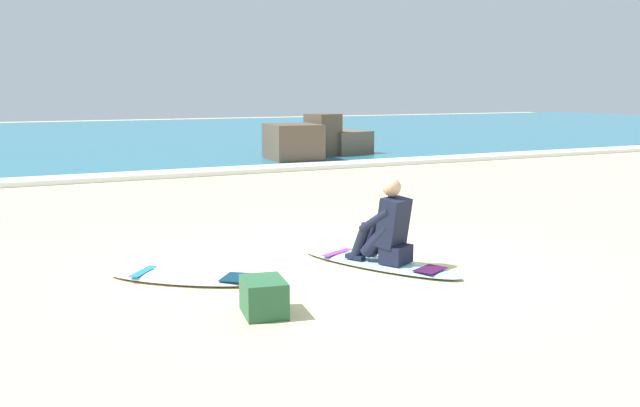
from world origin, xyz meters
TOP-DOWN VIEW (x-y plane):
  - ground_plane at (0.00, 0.00)m, footprint 80.00×80.00m
  - sea at (0.00, 22.63)m, footprint 80.00×28.00m
  - breaking_foam at (0.00, 8.93)m, footprint 80.00×0.90m
  - surfboard_main at (0.27, -0.25)m, footprint 1.35×2.11m
  - surfer_seated at (0.32, -0.35)m, footprint 0.60×0.77m
  - surfboard_spare_near at (-1.84, 0.12)m, footprint 1.65×1.49m
  - rock_outcrop_distant at (4.85, 10.73)m, footprint 3.58×2.62m
  - beach_bag at (-1.52, -1.26)m, footprint 0.44×0.54m

SIDE VIEW (x-z plane):
  - ground_plane at x=0.00m, z-range 0.00..0.00m
  - surfboard_main at x=0.27m, z-range 0.00..0.07m
  - surfboard_spare_near at x=-1.84m, z-range 0.00..0.07m
  - sea at x=0.00m, z-range 0.00..0.10m
  - breaking_foam at x=0.00m, z-range 0.00..0.11m
  - beach_bag at x=-1.52m, z-range 0.00..0.32m
  - surfer_seated at x=0.32m, z-range -0.04..0.91m
  - rock_outcrop_distant at x=4.85m, z-range -0.14..1.14m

